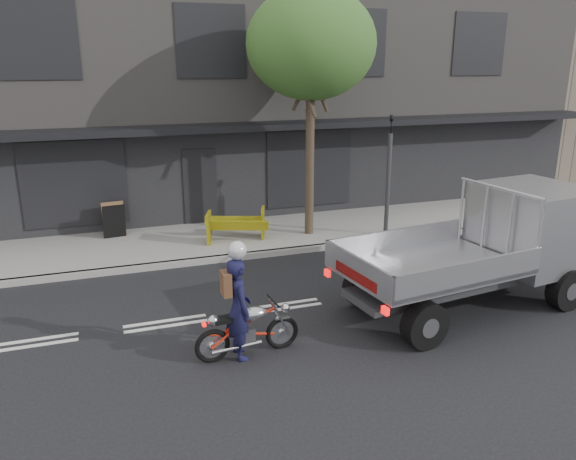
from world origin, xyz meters
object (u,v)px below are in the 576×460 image
(street_tree, at_px, (311,45))
(motorcycle, at_px, (248,328))
(flatbed_ute, at_px, (515,234))
(traffic_light_pole, at_px, (388,183))
(construction_barrier, at_px, (239,227))
(rider, at_px, (239,308))
(sandwich_board, at_px, (114,222))

(street_tree, relative_size, motorcycle, 3.59)
(street_tree, xyz_separation_m, flatbed_ute, (2.55, -5.29, -3.85))
(traffic_light_pole, height_order, flatbed_ute, traffic_light_pole)
(street_tree, xyz_separation_m, construction_barrier, (-2.12, -0.21, -4.67))
(rider, xyz_separation_m, flatbed_ute, (6.10, 0.57, 0.53))
(street_tree, relative_size, traffic_light_pole, 1.93)
(traffic_light_pole, xyz_separation_m, rider, (-5.55, -5.01, -0.76))
(street_tree, distance_m, flatbed_ute, 7.02)
(traffic_light_pole, xyz_separation_m, flatbed_ute, (0.55, -4.44, -0.23))
(construction_barrier, relative_size, sandwich_board, 1.69)
(flatbed_ute, bearing_deg, sandwich_board, 132.66)
(street_tree, bearing_deg, traffic_light_pole, -23.03)
(street_tree, height_order, construction_barrier, street_tree)
(rider, distance_m, sandwich_board, 7.38)
(traffic_light_pole, bearing_deg, rider, -137.92)
(motorcycle, height_order, construction_barrier, construction_barrier)
(traffic_light_pole, distance_m, sandwich_board, 7.65)
(traffic_light_pole, bearing_deg, sandwich_board, 163.39)
(street_tree, xyz_separation_m, motorcycle, (-3.40, -5.86, -4.78))
(motorcycle, xyz_separation_m, sandwich_board, (-1.86, 7.18, 0.13))
(motorcycle, xyz_separation_m, construction_barrier, (1.28, 5.65, 0.11))
(rider, bearing_deg, construction_barrier, -17.82)
(motorcycle, distance_m, rider, 0.42)
(motorcycle, bearing_deg, rider, 176.41)
(sandwich_board, bearing_deg, flatbed_ute, -48.04)
(motorcycle, bearing_deg, traffic_light_pole, 39.26)
(rider, distance_m, construction_barrier, 5.83)
(street_tree, distance_m, sandwich_board, 7.14)
(traffic_light_pole, xyz_separation_m, construction_barrier, (-4.12, 0.64, -1.05))
(motorcycle, relative_size, rider, 1.05)
(sandwich_board, bearing_deg, construction_barrier, -33.76)
(street_tree, height_order, sandwich_board, street_tree)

